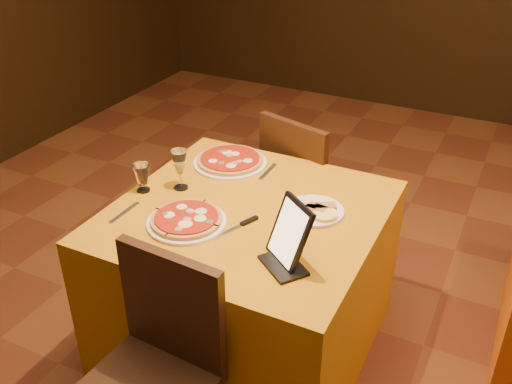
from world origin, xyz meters
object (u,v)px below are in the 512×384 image
at_px(chair_main_far, 313,188).
at_px(pizza_near, 187,221).
at_px(pizza_far, 230,161).
at_px(tablet, 290,232).
at_px(water_glass, 142,178).
at_px(wine_glass, 180,169).
at_px(main_table, 248,280).

distance_m(chair_main_far, pizza_near, 1.05).
distance_m(chair_main_far, pizza_far, 0.61).
xyz_separation_m(chair_main_far, pizza_near, (-0.17, -0.99, 0.31)).
bearing_deg(tablet, water_glass, -155.88).
relative_size(chair_main_far, wine_glass, 4.79).
relative_size(main_table, wine_glass, 5.79).
xyz_separation_m(pizza_near, water_glass, (-0.32, 0.14, 0.05)).
bearing_deg(pizza_far, water_glass, -118.51).
bearing_deg(chair_main_far, pizza_near, 96.47).
relative_size(main_table, pizza_far, 3.07).
bearing_deg(pizza_near, chair_main_far, 80.16).
distance_m(pizza_near, tablet, 0.48).
height_order(chair_main_far, tablet, tablet).
relative_size(main_table, pizza_near, 3.39).
bearing_deg(water_glass, pizza_far, 61.49).
xyz_separation_m(main_table, water_glass, (-0.49, -0.06, 0.44)).
height_order(pizza_far, water_glass, water_glass).
xyz_separation_m(pizza_far, tablet, (0.57, -0.58, 0.10)).
relative_size(main_table, tablet, 4.51).
xyz_separation_m(chair_main_far, water_glass, (-0.49, -0.85, 0.36)).
bearing_deg(chair_main_far, main_table, 106.32).
bearing_deg(water_glass, pizza_near, -24.09).
relative_size(pizza_near, wine_glass, 1.71).
height_order(pizza_near, wine_glass, wine_glass).
distance_m(main_table, pizza_far, 0.59).
distance_m(main_table, wine_glass, 0.59).
relative_size(chair_main_far, pizza_far, 2.54).
bearing_deg(pizza_near, water_glass, 155.91).
xyz_separation_m(main_table, chair_main_far, (0.00, 0.79, 0.08)).
bearing_deg(tablet, wine_glass, -165.97).
distance_m(pizza_far, tablet, 0.82).
height_order(main_table, wine_glass, wine_glass).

